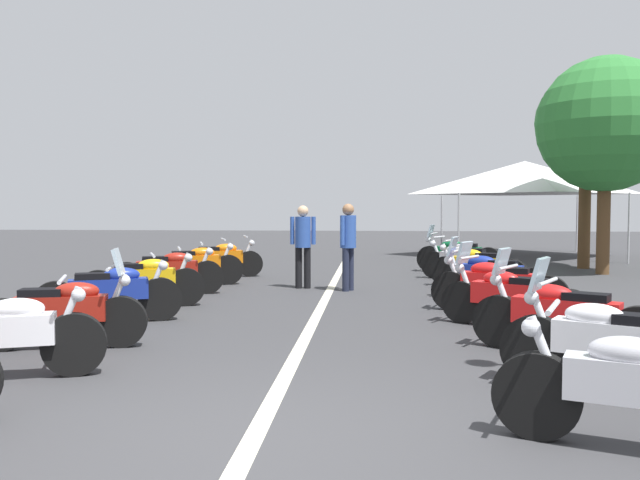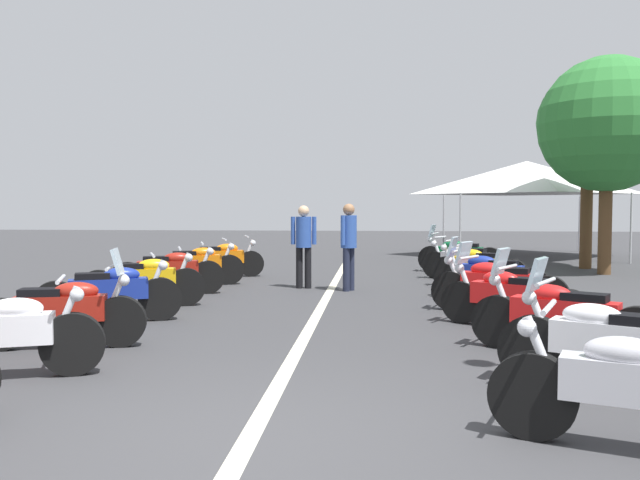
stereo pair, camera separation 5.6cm
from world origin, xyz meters
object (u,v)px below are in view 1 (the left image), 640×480
(motorcycle_right_row_3, at_px, (511,296))
(motorcycle_right_row_8, at_px, (457,254))
(motorcycle_right_row_2, at_px, (562,315))
(motorcycle_right_row_5, at_px, (490,275))
(motorcycle_left_row_3, at_px, (110,292))
(motorcycle_right_row_6, at_px, (477,266))
(motorcycle_right_row_1, at_px, (612,343))
(motorcycle_left_row_4, at_px, (144,280))
(motorcycle_right_row_4, at_px, (496,284))
(bystander_1, at_px, (303,240))
(bystander_0, at_px, (348,240))
(roadside_tree_0, at_px, (606,125))
(motorcycle_left_row_7, at_px, (219,258))
(motorcycle_left_row_5, at_px, (168,271))
(motorcycle_right_row_7, at_px, (464,260))
(motorcycle_left_row_2, at_px, (64,311))
(roadside_tree_1, at_px, (586,123))
(event_tent, at_px, (525,178))
(motorcycle_left_row_6, at_px, (195,264))

(motorcycle_right_row_3, distance_m, motorcycle_right_row_8, 7.65)
(motorcycle_right_row_2, distance_m, motorcycle_right_row_5, 4.47)
(motorcycle_left_row_3, height_order, motorcycle_right_row_5, motorcycle_left_row_3)
(motorcycle_right_row_6, bearing_deg, motorcycle_right_row_1, 116.17)
(motorcycle_left_row_4, xyz_separation_m, motorcycle_right_row_4, (-0.13, -5.80, 0.01))
(motorcycle_right_row_1, relative_size, bystander_1, 1.10)
(motorcycle_right_row_4, relative_size, bystander_1, 1.21)
(motorcycle_right_row_5, relative_size, bystander_0, 1.12)
(motorcycle_right_row_5, bearing_deg, motorcycle_left_row_3, 50.83)
(motorcycle_right_row_1, distance_m, motorcycle_right_row_3, 3.23)
(motorcycle_right_row_1, xyz_separation_m, roadside_tree_0, (10.81, -3.56, 3.22))
(motorcycle_left_row_7, xyz_separation_m, motorcycle_right_row_2, (-7.75, -5.82, 0.01))
(motorcycle_right_row_2, xyz_separation_m, motorcycle_right_row_3, (1.63, 0.24, -0.01))
(motorcycle_left_row_4, relative_size, roadside_tree_0, 0.37)
(motorcycle_left_row_5, xyz_separation_m, motorcycle_right_row_4, (-1.69, -5.87, 0.01))
(motorcycle_right_row_7, relative_size, motorcycle_right_row_8, 0.92)
(bystander_0, xyz_separation_m, bystander_1, (0.32, 0.95, -0.02))
(motorcycle_left_row_2, relative_size, motorcycle_right_row_8, 0.95)
(motorcycle_left_row_7, relative_size, motorcycle_right_row_6, 1.08)
(motorcycle_left_row_5, xyz_separation_m, roadside_tree_1, (6.11, -9.64, 3.48))
(motorcycle_left_row_4, height_order, motorcycle_right_row_4, motorcycle_right_row_4)
(motorcycle_right_row_2, height_order, motorcycle_right_row_4, same)
(event_tent, bearing_deg, motorcycle_left_row_3, 146.43)
(motorcycle_right_row_4, relative_size, bystander_0, 1.18)
(bystander_0, height_order, roadside_tree_0, roadside_tree_0)
(roadside_tree_0, bearing_deg, motorcycle_right_row_6, 130.29)
(motorcycle_left_row_5, bearing_deg, motorcycle_left_row_6, 68.18)
(motorcycle_left_row_4, xyz_separation_m, motorcycle_right_row_3, (-1.44, -5.76, -0.00))
(motorcycle_right_row_4, bearing_deg, motorcycle_right_row_6, -73.48)
(motorcycle_left_row_3, height_order, roadside_tree_1, roadside_tree_1)
(motorcycle_right_row_2, xyz_separation_m, motorcycle_right_row_4, (2.94, 0.20, -0.00))
(motorcycle_left_row_5, distance_m, event_tent, 13.84)
(motorcycle_left_row_3, xyz_separation_m, roadside_tree_0, (7.63, -9.52, 3.24))
(motorcycle_right_row_5, bearing_deg, event_tent, -80.74)
(motorcycle_right_row_7, xyz_separation_m, bystander_0, (-2.07, 2.57, 0.57))
(event_tent, bearing_deg, motorcycle_left_row_5, 138.98)
(motorcycle_left_row_5, height_order, event_tent, event_tent)
(motorcycle_left_row_3, xyz_separation_m, motorcycle_right_row_1, (-3.18, -5.96, 0.02))
(motorcycle_left_row_3, distance_m, motorcycle_right_row_2, 6.18)
(motorcycle_left_row_5, bearing_deg, motorcycle_right_row_7, 8.74)
(motorcycle_left_row_3, relative_size, roadside_tree_0, 0.37)
(motorcycle_right_row_1, xyz_separation_m, motorcycle_right_row_7, (9.17, 0.08, -0.02))
(roadside_tree_1, bearing_deg, motorcycle_right_row_6, 141.83)
(motorcycle_right_row_2, bearing_deg, motorcycle_right_row_1, 119.77)
(bystander_1, relative_size, roadside_tree_1, 0.32)
(motorcycle_right_row_6, bearing_deg, motorcycle_right_row_4, 112.73)
(motorcycle_right_row_8, relative_size, event_tent, 0.38)
(motorcycle_right_row_7, bearing_deg, motorcycle_left_row_5, 55.55)
(motorcycle_left_row_7, distance_m, motorcycle_right_row_3, 8.29)
(motorcycle_right_row_8, distance_m, roadside_tree_1, 5.19)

